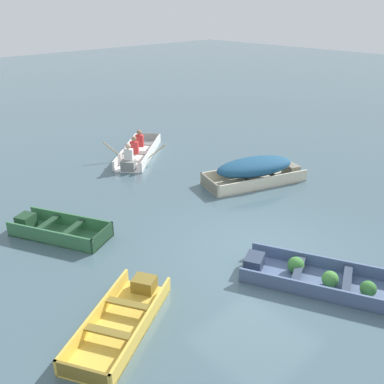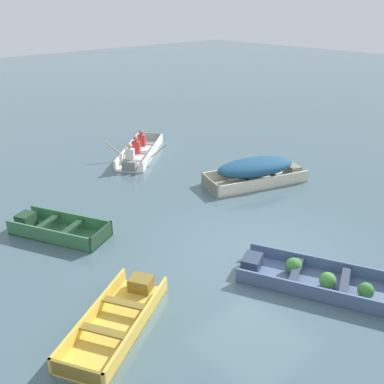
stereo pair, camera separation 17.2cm
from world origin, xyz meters
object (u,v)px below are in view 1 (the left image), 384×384
Objects in this scene: skiff_yellow_far_moored at (123,319)px; skiff_cream_mid_moored at (255,169)px; dinghy_slate_blue_foreground at (317,278)px; rowboat_white_with_crew at (137,152)px; skiff_green_near_moored at (56,230)px.

skiff_cream_mid_moored is at bearing 19.61° from skiff_yellow_far_moored.
dinghy_slate_blue_foreground is at bearing -127.80° from skiff_cream_mid_moored.
skiff_yellow_far_moored is 8.75m from rowboat_white_with_crew.
skiff_green_near_moored is at bearing 79.53° from skiff_yellow_far_moored.
skiff_yellow_far_moored is (-6.78, -2.42, -0.35)m from skiff_cream_mid_moored.
dinghy_slate_blue_foreground is 0.99× the size of skiff_cream_mid_moored.
skiff_yellow_far_moored is (-0.69, -3.72, -0.03)m from skiff_green_near_moored.
rowboat_white_with_crew reaches higher than skiff_cream_mid_moored.
skiff_green_near_moored is 0.78× the size of rowboat_white_with_crew.
skiff_green_near_moored is 0.96× the size of skiff_yellow_far_moored.
skiff_green_near_moored is at bearing -147.42° from rowboat_white_with_crew.
skiff_yellow_far_moored is 0.81× the size of rowboat_white_with_crew.
skiff_cream_mid_moored is at bearing -73.77° from rowboat_white_with_crew.
skiff_cream_mid_moored is at bearing 52.20° from dinghy_slate_blue_foreground.
skiff_green_near_moored is at bearing 117.56° from dinghy_slate_blue_foreground.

